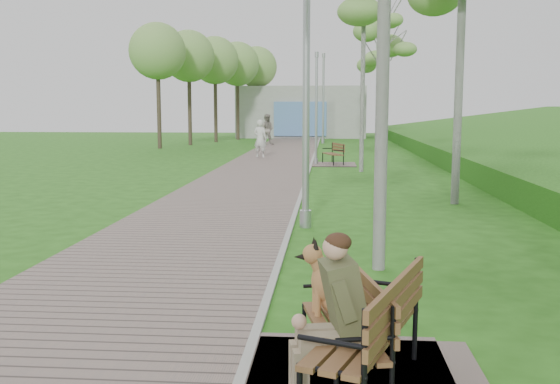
{
  "coord_description": "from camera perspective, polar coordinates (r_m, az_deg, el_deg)",
  "views": [
    {
      "loc": [
        0.72,
        0.76,
        2.29
      ],
      "look_at": [
        0.02,
        9.65,
        1.09
      ],
      "focal_mm": 40.0,
      "sensor_mm": 36.0,
      "label": 1
    }
  ],
  "objects": [
    {
      "name": "walkway",
      "position": [
        21.01,
        -2.28,
        1.45
      ],
      "size": [
        3.5,
        67.0,
        0.04
      ],
      "primitive_type": "cube",
      "color": "#75645E",
      "rests_on": "ground"
    },
    {
      "name": "kerb",
      "position": [
        20.87,
        2.5,
        1.42
      ],
      "size": [
        0.1,
        67.0,
        0.05
      ],
      "primitive_type": "cube",
      "color": "#999993",
      "rests_on": "ground"
    },
    {
      "name": "building_north",
      "position": [
        50.26,
        1.99,
        7.31
      ],
      "size": [
        10.0,
        5.2,
        4.0
      ],
      "color": "#9E9E99",
      "rests_on": "ground"
    },
    {
      "name": "bench_main",
      "position": [
        5.32,
        5.18,
        -12.76
      ],
      "size": [
        1.78,
        1.98,
        1.56
      ],
      "color": "#75645E",
      "rests_on": "ground"
    },
    {
      "name": "bench_second",
      "position": [
        5.24,
        7.73,
        -15.55
      ],
      "size": [
        2.0,
        2.22,
        1.23
      ],
      "color": "#75645E",
      "rests_on": "ground"
    },
    {
      "name": "bench_third",
      "position": [
        25.53,
        4.86,
        2.94
      ],
      "size": [
        1.78,
        1.98,
        1.1
      ],
      "color": "#75645E",
      "rests_on": "ground"
    },
    {
      "name": "lamp_post_second",
      "position": [
        11.89,
        2.42,
        9.74
      ],
      "size": [
        0.23,
        0.23,
        5.83
      ],
      "color": "#A3A6AB",
      "rests_on": "ground"
    },
    {
      "name": "lamp_post_third",
      "position": [
        25.45,
        3.34,
        7.26
      ],
      "size": [
        0.18,
        0.18,
        4.53
      ],
      "color": "#A3A6AB",
      "rests_on": "ground"
    },
    {
      "name": "lamp_post_far",
      "position": [
        41.25,
        3.98,
        8.24
      ],
      "size": [
        0.23,
        0.23,
        5.83
      ],
      "color": "#A3A6AB",
      "rests_on": "ground"
    },
    {
      "name": "pedestrian_near",
      "position": [
        28.96,
        -1.82,
        4.88
      ],
      "size": [
        0.75,
        0.6,
        1.78
      ],
      "primitive_type": "imported",
      "rotation": [
        0.0,
        0.0,
        2.83
      ],
      "color": "silver",
      "rests_on": "ground"
    },
    {
      "name": "pedestrian_far",
      "position": [
        39.27,
        -1.23,
        5.72
      ],
      "size": [
        1.03,
        0.85,
        1.94
      ],
      "primitive_type": "imported",
      "rotation": [
        0.0,
        0.0,
        3.01
      ],
      "color": "gray",
      "rests_on": "ground"
    },
    {
      "name": "birch_far_c",
      "position": [
        37.96,
        9.6,
        15.11
      ],
      "size": [
        2.38,
        2.38,
        9.28
      ],
      "color": "silver",
      "rests_on": "ground"
    },
    {
      "name": "birch_distant_a",
      "position": [
        35.84,
        9.67,
        13.92
      ],
      "size": [
        2.57,
        2.57,
        7.99
      ],
      "color": "silver",
      "rests_on": "ground"
    },
    {
      "name": "birch_distant_b",
      "position": [
        41.89,
        9.24,
        13.29
      ],
      "size": [
        2.62,
        2.62,
        8.25
      ],
      "color": "silver",
      "rests_on": "ground"
    }
  ]
}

